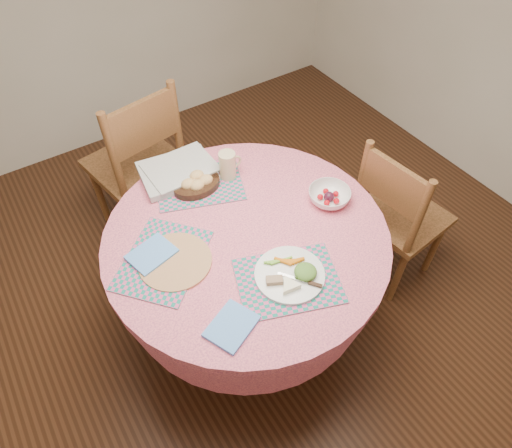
# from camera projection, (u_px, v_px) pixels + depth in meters

# --- Properties ---
(ground) EXTENTS (4.00, 4.00, 0.00)m
(ground) POSITION_uv_depth(u_px,v_px,m) (248.00, 321.00, 2.52)
(ground) COLOR #331C0F
(ground) RESTS_ON ground
(room_envelope) EXTENTS (4.01, 4.01, 2.71)m
(room_envelope) POSITION_uv_depth(u_px,v_px,m) (241.00, 3.00, 1.24)
(room_envelope) COLOR silver
(room_envelope) RESTS_ON ground
(dining_table) EXTENTS (1.24, 1.24, 0.75)m
(dining_table) POSITION_uv_depth(u_px,v_px,m) (247.00, 261.00, 2.11)
(dining_table) COLOR pink
(dining_table) RESTS_ON ground
(chair_right) EXTENTS (0.45, 0.47, 0.92)m
(chair_right) POSITION_uv_depth(u_px,v_px,m) (397.00, 215.00, 2.40)
(chair_right) COLOR brown
(chair_right) RESTS_ON ground
(chair_back) EXTENTS (0.55, 0.54, 1.03)m
(chair_back) POSITION_uv_depth(u_px,v_px,m) (139.00, 162.00, 2.60)
(chair_back) COLOR brown
(chair_back) RESTS_ON ground
(placemat_front) EXTENTS (0.48, 0.42, 0.01)m
(placemat_front) POSITION_uv_depth(u_px,v_px,m) (288.00, 281.00, 1.79)
(placemat_front) COLOR #167B6B
(placemat_front) RESTS_ON dining_table
(placemat_left) EXTENTS (0.50, 0.49, 0.01)m
(placemat_left) POSITION_uv_depth(u_px,v_px,m) (163.00, 260.00, 1.86)
(placemat_left) COLOR #167B6B
(placemat_left) RESTS_ON dining_table
(placemat_back) EXTENTS (0.48, 0.42, 0.01)m
(placemat_back) POSITION_uv_depth(u_px,v_px,m) (200.00, 184.00, 2.16)
(placemat_back) COLOR #167B6B
(placemat_back) RESTS_ON dining_table
(wicker_trivet) EXTENTS (0.30, 0.30, 0.01)m
(wicker_trivet) POSITION_uv_depth(u_px,v_px,m) (175.00, 261.00, 1.85)
(wicker_trivet) COLOR #A97349
(wicker_trivet) RESTS_ON dining_table
(napkin_near) EXTENTS (0.22, 0.20, 0.01)m
(napkin_near) POSITION_uv_depth(u_px,v_px,m) (232.00, 326.00, 1.66)
(napkin_near) COLOR #5C98ED
(napkin_near) RESTS_ON dining_table
(napkin_far) EXTENTS (0.21, 0.18, 0.01)m
(napkin_far) POSITION_uv_depth(u_px,v_px,m) (152.00, 254.00, 1.87)
(napkin_far) COLOR #5C98ED
(napkin_far) RESTS_ON placemat_left
(dinner_plate) EXTENTS (0.28, 0.28, 0.05)m
(dinner_plate) POSITION_uv_depth(u_px,v_px,m) (292.00, 273.00, 1.79)
(dinner_plate) COLOR white
(dinner_plate) RESTS_ON placemat_front
(bread_bowl) EXTENTS (0.23, 0.23, 0.08)m
(bread_bowl) POSITION_uv_depth(u_px,v_px,m) (197.00, 183.00, 2.12)
(bread_bowl) COLOR black
(bread_bowl) RESTS_ON placemat_back
(latte_mug) EXTENTS (0.12, 0.08, 0.14)m
(latte_mug) POSITION_uv_depth(u_px,v_px,m) (228.00, 165.00, 2.15)
(latte_mug) COLOR beige
(latte_mug) RESTS_ON placemat_back
(fruit_bowl) EXTENTS (0.20, 0.20, 0.06)m
(fruit_bowl) POSITION_uv_depth(u_px,v_px,m) (329.00, 196.00, 2.07)
(fruit_bowl) COLOR white
(fruit_bowl) RESTS_ON dining_table
(newspaper_stack) EXTENTS (0.38, 0.32, 0.04)m
(newspaper_stack) POSITION_uv_depth(u_px,v_px,m) (178.00, 171.00, 2.19)
(newspaper_stack) COLOR silver
(newspaper_stack) RESTS_ON dining_table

